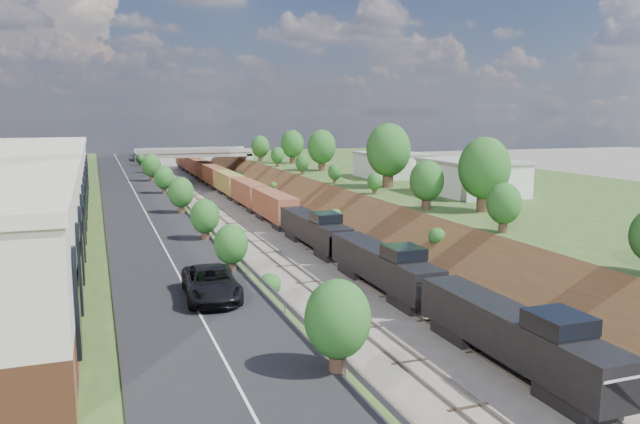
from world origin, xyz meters
TOP-DOWN VIEW (x-y plane):
  - platform_right at (33.00, 60.00)m, footprint 44.00×180.00m
  - embankment_left at (-11.00, 60.00)m, footprint 10.00×180.00m
  - embankment_right at (11.00, 60.00)m, footprint 10.00×180.00m
  - rail_left_track at (-2.60, 60.00)m, footprint 1.58×180.00m
  - rail_right_track at (2.60, 60.00)m, footprint 1.58×180.00m
  - road at (-15.50, 60.00)m, footprint 8.00×180.00m
  - guardrail at (-11.40, 59.80)m, footprint 0.10×171.00m
  - overpass at (0.00, 122.00)m, footprint 24.50×8.30m
  - white_building_near at (23.50, 52.00)m, footprint 9.00×12.00m
  - white_building_far at (23.00, 74.00)m, footprint 8.00×10.00m
  - tree_right_large at (17.00, 40.00)m, footprint 5.25×5.25m
  - tree_left_crest at (-11.80, 20.00)m, footprint 2.45×2.45m
  - freight_train at (2.60, 89.33)m, footprint 2.78×157.56m
  - suv at (-14.46, 19.10)m, footprint 3.13×6.21m

SIDE VIEW (x-z plane):
  - embankment_left at x=-11.00m, z-range -5.00..5.00m
  - embankment_right at x=11.00m, z-range -5.00..5.00m
  - rail_left_track at x=-2.60m, z-range 0.00..0.18m
  - rail_right_track at x=2.60m, z-range 0.00..0.18m
  - freight_train at x=2.60m, z-range 0.18..4.73m
  - platform_right at x=33.00m, z-range 0.00..5.00m
  - overpass at x=0.00m, z-range 1.22..8.62m
  - road at x=-15.50m, z-range 5.00..5.10m
  - guardrail at x=-11.40m, z-range 5.20..5.90m
  - suv at x=-14.46m, z-range 5.10..6.78m
  - white_building_far at x=23.00m, z-range 5.00..8.60m
  - white_building_near at x=23.50m, z-range 5.00..9.00m
  - tree_left_crest at x=-11.80m, z-range 5.26..8.82m
  - tree_right_large at x=17.00m, z-range 5.58..13.19m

